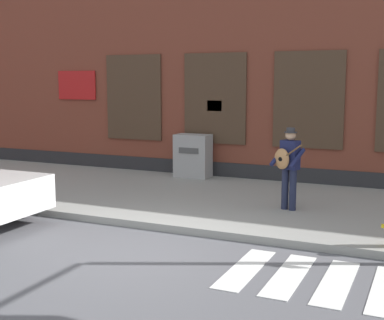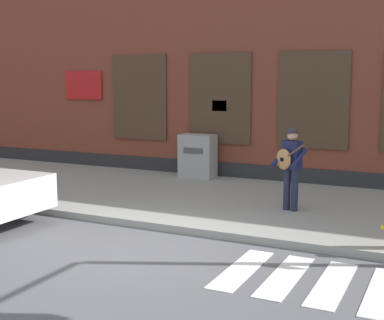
{
  "view_description": "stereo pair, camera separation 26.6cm",
  "coord_description": "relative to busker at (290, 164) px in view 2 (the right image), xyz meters",
  "views": [
    {
      "loc": [
        4.33,
        -7.43,
        2.85
      ],
      "look_at": [
        0.23,
        1.66,
        1.38
      ],
      "focal_mm": 50.0,
      "sensor_mm": 36.0,
      "label": 1
    },
    {
      "loc": [
        4.58,
        -7.31,
        2.85
      ],
      "look_at": [
        0.23,
        1.66,
        1.38
      ],
      "focal_mm": 50.0,
      "sensor_mm": 36.0,
      "label": 2
    }
  ],
  "objects": [
    {
      "name": "utility_box",
      "position": [
        -3.43,
        2.74,
        -0.38
      ],
      "size": [
        0.99,
        0.59,
        1.22
      ],
      "color": "#9E9E9E",
      "rests_on": "sidewalk"
    },
    {
      "name": "sidewalk",
      "position": [
        -1.62,
        0.52,
        -1.07
      ],
      "size": [
        28.0,
        5.33,
        0.14
      ],
      "color": "gray",
      "rests_on": "ground"
    },
    {
      "name": "busker",
      "position": [
        0.0,
        0.0,
        0.0
      ],
      "size": [
        0.72,
        0.67,
        1.75
      ],
      "color": "#1E233D",
      "rests_on": "sidewalk"
    },
    {
      "name": "building_backdrop",
      "position": [
        -1.62,
        5.18,
        2.85
      ],
      "size": [
        28.0,
        4.06,
        7.99
      ],
      "color": "brown",
      "rests_on": "ground"
    },
    {
      "name": "ground_plane",
      "position": [
        -1.62,
        -3.51,
        -1.14
      ],
      "size": [
        160.0,
        160.0,
        0.0
      ],
      "primitive_type": "plane",
      "color": "#56565B"
    }
  ]
}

